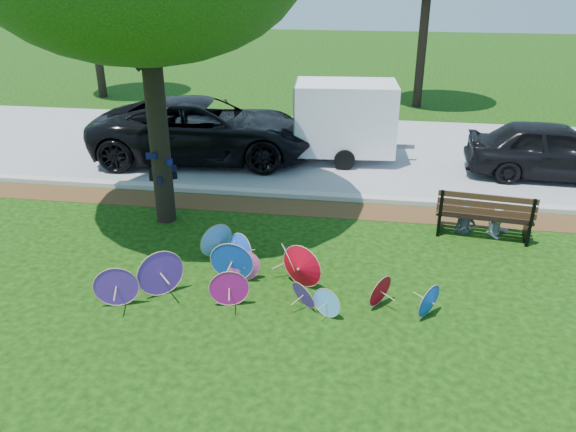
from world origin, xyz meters
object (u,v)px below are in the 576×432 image
(park_bench, at_px, (484,212))
(black_van, at_px, (204,130))
(cargo_trailer, at_px, (345,117))
(person_right, at_px, (501,210))
(person_left, at_px, (467,207))
(parasol_pile, at_px, (244,269))
(dark_pickup, at_px, (554,150))

(park_bench, bearing_deg, black_van, 157.77)
(cargo_trailer, relative_size, person_right, 2.43)
(park_bench, height_order, person_left, person_left)
(parasol_pile, distance_m, person_right, 5.83)
(parasol_pile, xyz_separation_m, cargo_trailer, (1.35, 7.69, 0.94))
(black_van, xyz_separation_m, cargo_trailer, (4.17, 0.56, 0.40))
(cargo_trailer, distance_m, park_bench, 5.84)
(person_left, bearing_deg, dark_pickup, 56.76)
(parasol_pile, height_order, person_right, person_right)
(dark_pickup, xyz_separation_m, person_left, (-2.81, -4.01, -0.17))
(cargo_trailer, bearing_deg, dark_pickup, -11.36)
(black_van, height_order, person_left, black_van)
(park_bench, relative_size, person_right, 1.72)
(parasol_pile, height_order, dark_pickup, dark_pickup)
(dark_pickup, distance_m, park_bench, 4.75)
(cargo_trailer, height_order, person_left, cargo_trailer)
(cargo_trailer, bearing_deg, park_bench, -59.68)
(cargo_trailer, xyz_separation_m, person_right, (3.65, -4.70, -0.72))
(black_van, bearing_deg, person_right, -124.38)
(park_bench, bearing_deg, dark_pickup, 65.90)
(person_left, bearing_deg, person_right, 1.77)
(black_van, distance_m, person_right, 8.86)
(parasol_pile, relative_size, person_left, 4.89)
(black_van, bearing_deg, parasol_pile, -164.87)
(dark_pickup, height_order, cargo_trailer, cargo_trailer)
(black_van, relative_size, person_right, 5.54)
(parasol_pile, distance_m, cargo_trailer, 7.86)
(black_van, height_order, cargo_trailer, cargo_trailer)
(park_bench, xyz_separation_m, person_left, (-0.35, 0.05, 0.08))
(dark_pickup, bearing_deg, person_left, 147.61)
(person_right, bearing_deg, person_left, 158.90)
(cargo_trailer, height_order, park_bench, cargo_trailer)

